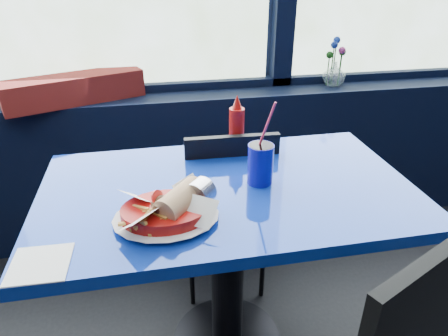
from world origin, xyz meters
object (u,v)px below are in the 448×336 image
at_px(planter_box, 74,89).
at_px(food_basket, 168,210).
at_px(ketchup_bottle, 237,126).
at_px(flower_vase, 335,71).
at_px(chair_near_back, 226,202).
at_px(soda_cup, 260,163).
at_px(near_table, 228,232).

xyz_separation_m(planter_box, food_basket, (0.37, -0.99, -0.08)).
relative_size(planter_box, ketchup_bottle, 2.95).
relative_size(flower_vase, ketchup_bottle, 1.16).
relative_size(chair_near_back, planter_box, 1.30).
bearing_deg(soda_cup, near_table, -175.49).
xyz_separation_m(food_basket, soda_cup, (0.31, 0.16, 0.04)).
bearing_deg(near_table, flower_vase, 49.02).
height_order(flower_vase, ketchup_bottle, flower_vase).
xyz_separation_m(planter_box, flower_vase, (1.32, 0.03, 0.01)).
bearing_deg(food_basket, soda_cup, 2.76).
bearing_deg(flower_vase, food_basket, -133.11).
xyz_separation_m(near_table, food_basket, (-0.20, -0.15, 0.22)).
bearing_deg(ketchup_bottle, flower_vase, 41.53).
height_order(near_table, food_basket, food_basket).
relative_size(chair_near_back, food_basket, 2.51).
xyz_separation_m(near_table, planter_box, (-0.57, 0.84, 0.30)).
relative_size(chair_near_back, ketchup_bottle, 3.84).
xyz_separation_m(chair_near_back, ketchup_bottle, (0.03, -0.05, 0.37)).
relative_size(near_table, food_basket, 3.64).
bearing_deg(planter_box, ketchup_bottle, -61.59).
distance_m(near_table, soda_cup, 0.28).
distance_m(chair_near_back, food_basket, 0.63).
xyz_separation_m(chair_near_back, planter_box, (-0.63, 0.51, 0.39)).
height_order(near_table, flower_vase, flower_vase).
bearing_deg(chair_near_back, flower_vase, -140.15).
xyz_separation_m(near_table, ketchup_bottle, (0.09, 0.28, 0.28)).
bearing_deg(near_table, planter_box, 124.20).
bearing_deg(ketchup_bottle, planter_box, 139.83).
distance_m(chair_near_back, planter_box, 0.89).
height_order(chair_near_back, soda_cup, soda_cup).
height_order(chair_near_back, ketchup_bottle, ketchup_bottle).
distance_m(food_basket, soda_cup, 0.35).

